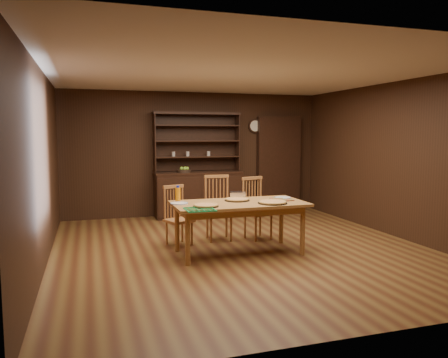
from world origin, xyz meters
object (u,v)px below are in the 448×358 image
object	(u,v)px
china_hutch	(198,188)
juice_bottle	(178,194)
chair_right	(255,206)
chair_center	(218,205)
dining_table	(239,208)
chair_left	(177,213)

from	to	relation	value
china_hutch	juice_bottle	world-z (taller)	china_hutch
chair_right	chair_center	bearing A→B (deg)	152.65
dining_table	chair_center	xyz separation A→B (m)	(-0.04, 0.93, -0.11)
chair_left	dining_table	bearing A→B (deg)	-66.90
china_hutch	juice_bottle	size ratio (longest dim) A/B	9.13
chair_center	chair_right	xyz separation A→B (m)	(0.61, -0.13, -0.02)
chair_center	china_hutch	bearing A→B (deg)	89.19
chair_right	china_hutch	bearing A→B (deg)	86.23
china_hutch	chair_right	size ratio (longest dim) A/B	2.13
china_hutch	dining_table	bearing A→B (deg)	-92.42
juice_bottle	chair_right	bearing A→B (deg)	19.74
dining_table	chair_right	xyz separation A→B (m)	(0.57, 0.80, -0.13)
chair_right	dining_table	bearing A→B (deg)	-140.82
china_hutch	juice_bottle	bearing A→B (deg)	-109.74
dining_table	chair_left	bearing A→B (deg)	134.16
chair_left	chair_right	xyz separation A→B (m)	(1.33, 0.02, 0.05)
china_hutch	chair_left	xyz separation A→B (m)	(-0.88, -2.19, -0.10)
china_hutch	chair_center	size ratio (longest dim) A/B	2.06
chair_center	juice_bottle	world-z (taller)	chair_center
china_hutch	chair_center	bearing A→B (deg)	-94.65
dining_table	juice_bottle	distance (m)	0.90
china_hutch	dining_table	xyz separation A→B (m)	(-0.13, -2.97, 0.07)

